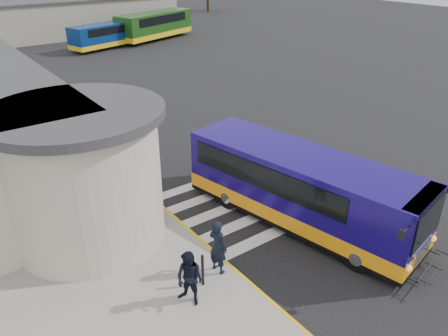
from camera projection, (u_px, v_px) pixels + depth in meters
ground at (250, 187)px, 19.31m from camera, size 140.00×140.00×0.00m
sidewalk at (12, 211)px, 17.40m from camera, size 10.00×34.00×0.15m
curb_strip at (127, 177)px, 20.01m from camera, size 0.12×34.00×0.16m
crosswalk at (253, 198)px, 18.47m from camera, size 8.00×5.35×0.01m
depot_building at (65, 17)px, 51.72m from camera, size 26.40×8.40×4.20m
transit_bus at (301, 191)px, 16.33m from camera, size 4.77×10.20×2.80m
pedestrian_a at (218, 247)px, 13.68m from camera, size 0.58×0.76×1.89m
pedestrian_b at (190, 279)px, 12.46m from camera, size 0.96×1.05×1.76m
bollard at (203, 270)px, 13.27m from camera, size 0.09×0.09×1.11m
far_bus_a at (108, 34)px, 45.39m from camera, size 8.64×4.46×2.15m
far_bus_b at (155, 24)px, 49.38m from camera, size 10.29×6.01×2.56m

